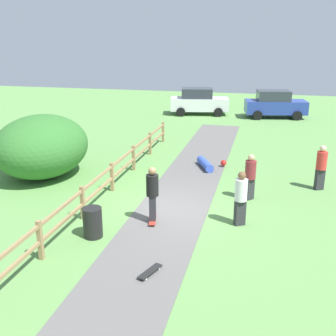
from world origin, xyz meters
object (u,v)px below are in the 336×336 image
at_px(skater_riding, 152,192).
at_px(skater_fallen, 207,164).
at_px(bystander_maroon, 250,175).
at_px(parked_car_white, 199,101).
at_px(trash_bin, 93,222).
at_px(parked_car_blue, 275,104).
at_px(bush_large, 42,146).
at_px(skateboard_loose, 150,271).
at_px(bystander_red, 321,165).
at_px(bystander_white, 241,196).

relative_size(skater_riding, skater_fallen, 1.22).
bearing_deg(bystander_maroon, parked_car_white, 105.88).
relative_size(trash_bin, skater_fallen, 0.61).
height_order(parked_car_white, parked_car_blue, same).
height_order(skater_riding, skater_fallen, skater_riding).
xyz_separation_m(bush_large, skateboard_loose, (6.37, -6.16, -1.19)).
bearing_deg(skateboard_loose, parked_car_white, 96.52).
distance_m(skater_fallen, bystander_red, 4.87).
distance_m(trash_bin, bystander_maroon, 5.86).
height_order(skater_riding, parked_car_blue, parked_car_blue).
bearing_deg(skater_riding, bystander_maroon, 43.26).
bearing_deg(bush_large, bystander_white, -18.71).
xyz_separation_m(skateboard_loose, bystander_maroon, (2.08, 5.54, 0.83)).
bearing_deg(bystander_red, bystander_white, -125.31).
relative_size(parked_car_white, parked_car_blue, 1.00).
height_order(bush_large, bystander_white, bush_large).
distance_m(bush_large, bystander_white, 8.75).
distance_m(bystander_maroon, bystander_white, 2.20).
bearing_deg(skater_riding, bystander_red, 38.66).
height_order(trash_bin, skater_riding, skater_riding).
bearing_deg(bystander_white, skater_fallen, 108.77).
bearing_deg(bystander_maroon, bush_large, 175.83).
relative_size(skateboard_loose, bystander_maroon, 0.49).
bearing_deg(parked_car_white, skateboard_loose, -83.48).
height_order(bystander_red, parked_car_blue, parked_car_blue).
distance_m(bystander_red, parked_car_white, 15.99).
height_order(bystander_white, parked_car_blue, parked_car_blue).
distance_m(skater_riding, parked_car_blue, 18.99).
relative_size(bush_large, parked_car_white, 0.97).
relative_size(skateboard_loose, parked_car_white, 0.18).
bearing_deg(trash_bin, parked_car_blue, 75.55).
distance_m(trash_bin, skater_riding, 2.04).
relative_size(bush_large, bystander_maroon, 2.59).
distance_m(bush_large, skater_fallen, 7.03).
distance_m(bystander_red, bystander_white, 4.67).
distance_m(parked_car_white, parked_car_blue, 5.43).
distance_m(skater_riding, parked_car_white, 18.70).
relative_size(bystander_maroon, parked_car_white, 0.38).
bearing_deg(bystander_maroon, skateboard_loose, -110.62).
distance_m(skater_riding, bystander_maroon, 3.88).
distance_m(skater_fallen, bystander_maroon, 3.86).
bearing_deg(trash_bin, bush_large, 132.33).
height_order(skater_fallen, bystander_maroon, bystander_maroon).
bearing_deg(skater_fallen, bystander_maroon, -58.01).
height_order(skater_riding, bystander_red, skater_riding).
bearing_deg(bystander_white, bystander_red, 54.69).
bearing_deg(parked_car_blue, bystander_red, -83.49).
height_order(bush_large, skateboard_loose, bush_large).
bearing_deg(skater_riding, bush_large, 149.80).
relative_size(bystander_red, bystander_maroon, 1.04).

